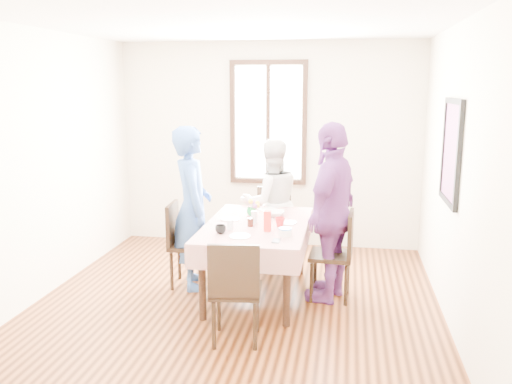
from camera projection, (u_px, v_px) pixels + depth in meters
ground at (233, 309)px, 5.20m from camera, size 4.50×4.50×0.00m
back_wall at (268, 145)px, 7.10m from camera, size 4.00×0.00×4.00m
right_wall at (459, 179)px, 4.59m from camera, size 0.00×4.50×4.50m
window_frame at (268, 123)px, 7.02m from camera, size 1.02×0.06×1.62m
window_pane at (268, 123)px, 7.03m from camera, size 0.90×0.02×1.50m
art_poster at (452, 152)px, 4.84m from camera, size 0.04×0.76×0.96m
dining_table at (257, 260)px, 5.49m from camera, size 0.90×1.49×0.75m
tablecloth at (257, 224)px, 5.41m from camera, size 1.02×1.61×0.01m
chair_left at (190, 245)px, 5.74m from camera, size 0.45×0.45×0.91m
chair_right at (331, 255)px, 5.39m from camera, size 0.44×0.44×0.91m
chair_far at (271, 227)px, 6.47m from camera, size 0.43×0.43×0.91m
chair_near at (236, 290)px, 4.48m from camera, size 0.47×0.47×0.91m
person_left at (191, 208)px, 5.65m from camera, size 0.62×0.74×1.73m
person_far at (271, 202)px, 6.39m from camera, size 0.91×0.83×1.52m
person_right at (330, 212)px, 5.31m from camera, size 0.75×1.14×1.80m
mug_black at (221, 229)px, 5.05m from camera, size 0.11×0.11×0.08m
mug_flag at (280, 222)px, 5.29m from camera, size 0.14×0.14×0.09m
mug_green at (252, 212)px, 5.74m from camera, size 0.14×0.14×0.08m
serving_bowl at (274, 213)px, 5.72m from camera, size 0.23×0.23×0.06m
juice_carton at (267, 221)px, 5.12m from camera, size 0.06×0.06×0.20m
butter_tub at (285, 232)px, 4.98m from camera, size 0.12×0.12×0.06m
jam_jar at (250, 222)px, 5.30m from camera, size 0.06×0.06×0.08m
drinking_glass at (230, 225)px, 5.18m from camera, size 0.07×0.07×0.10m
smartphone at (276, 241)px, 4.81m from camera, size 0.07×0.14×0.01m
flower_vase at (254, 217)px, 5.43m from camera, size 0.06×0.06×0.12m
plate_left at (230, 219)px, 5.56m from camera, size 0.20×0.20×0.01m
plate_right at (287, 223)px, 5.43m from camera, size 0.20×0.20×0.01m
plate_far at (268, 210)px, 5.99m from camera, size 0.20×0.20×0.01m
plate_near at (239, 236)px, 4.94m from camera, size 0.20×0.20×0.01m
butter_lid at (285, 229)px, 4.97m from camera, size 0.12×0.12×0.01m
flower_bunch at (254, 206)px, 5.41m from camera, size 0.09×0.09×0.10m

